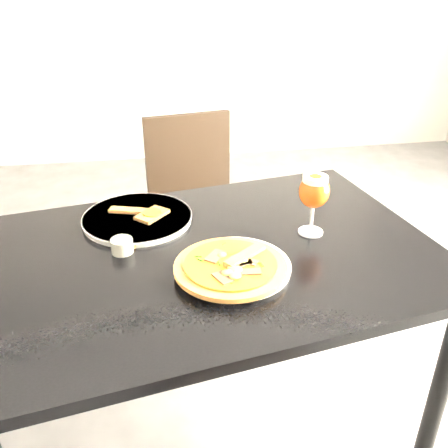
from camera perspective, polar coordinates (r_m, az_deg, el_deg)
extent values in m
cube|color=black|center=(1.31, -1.80, -3.77)|extent=(1.32, 0.99, 0.03)
cylinder|color=black|center=(1.56, 23.11, -18.18)|extent=(0.05, 0.05, 0.72)
cylinder|color=black|center=(1.78, -22.31, -11.28)|extent=(0.05, 0.05, 0.72)
cylinder|color=black|center=(1.97, 10.53, -5.29)|extent=(0.05, 0.05, 0.72)
cube|color=black|center=(2.14, -2.67, 0.04)|extent=(0.45, 0.45, 0.04)
cylinder|color=black|center=(2.09, -5.51, -7.88)|extent=(0.03, 0.03, 0.40)
cylinder|color=black|center=(2.17, 2.71, -6.32)|extent=(0.03, 0.03, 0.40)
cylinder|color=black|center=(2.35, -7.36, -3.53)|extent=(0.03, 0.03, 0.40)
cylinder|color=black|center=(2.42, 0.00, -2.29)|extent=(0.03, 0.03, 0.40)
cube|color=black|center=(2.20, -4.12, 7.50)|extent=(0.37, 0.09, 0.39)
cylinder|color=white|center=(1.23, 1.31, -4.91)|extent=(0.29, 0.29, 0.01)
cylinder|color=#935A23|center=(1.21, 0.74, -4.96)|extent=(0.27, 0.27, 0.01)
cylinder|color=#B9350F|center=(1.20, 0.74, -4.61)|extent=(0.23, 0.23, 0.01)
cube|color=#482D1F|center=(1.20, 2.13, -4.29)|extent=(0.05, 0.03, 0.00)
cube|color=#482D1F|center=(1.24, 1.52, -3.27)|extent=(0.05, 0.06, 0.00)
cube|color=#482D1F|center=(1.24, -1.29, -3.09)|extent=(0.05, 0.06, 0.00)
cube|color=#482D1F|center=(1.19, -0.65, -4.54)|extent=(0.05, 0.03, 0.00)
cube|color=#482D1F|center=(1.16, -0.09, -5.63)|extent=(0.05, 0.06, 0.00)
cube|color=#482D1F|center=(1.16, 2.94, -5.83)|extent=(0.05, 0.06, 0.00)
ellipsoid|color=#F5DD4F|center=(1.21, 1.47, -4.00)|extent=(0.03, 0.03, 0.01)
ellipsoid|color=#F5DD4F|center=(1.26, 0.28, -2.65)|extent=(0.03, 0.03, 0.01)
ellipsoid|color=#F5DD4F|center=(1.20, -0.13, -4.12)|extent=(0.03, 0.03, 0.01)
ellipsoid|color=#F5DD4F|center=(1.16, -1.91, -5.43)|extent=(0.03, 0.03, 0.01)
ellipsoid|color=#F5DD4F|center=(1.18, 0.89, -4.82)|extent=(0.03, 0.03, 0.01)
ellipsoid|color=#F5DD4F|center=(1.18, 3.86, -4.98)|extent=(0.03, 0.03, 0.01)
cube|color=#19460C|center=(1.21, 0.88, -4.09)|extent=(0.01, 0.02, 0.00)
cube|color=#19460C|center=(1.23, 0.09, -3.40)|extent=(0.01, 0.02, 0.00)
cube|color=#19460C|center=(1.24, -1.81, -3.23)|extent=(0.01, 0.02, 0.00)
cube|color=#19460C|center=(1.20, -0.63, -4.30)|extent=(0.02, 0.01, 0.00)
cube|color=#19460C|center=(1.18, -1.96, -4.93)|extent=(0.02, 0.01, 0.00)
cube|color=#19460C|center=(1.19, 0.28, -4.74)|extent=(0.02, 0.01, 0.00)
cube|color=#19460C|center=(1.16, 0.32, -5.60)|extent=(0.01, 0.02, 0.00)
cube|color=#19460C|center=(1.14, 1.93, -6.34)|extent=(0.01, 0.02, 0.00)
cube|color=#19460C|center=(1.18, 1.82, -4.96)|extent=(0.01, 0.02, 0.00)
cube|color=#19460C|center=(1.19, 3.53, -4.76)|extent=(0.02, 0.01, 0.00)
cube|color=#19460C|center=(1.20, 1.41, -4.33)|extent=(0.02, 0.01, 0.00)
cube|color=#19460C|center=(1.23, 2.10, -3.62)|extent=(0.02, 0.01, 0.00)
cube|color=#935A23|center=(1.23, 1.88, -3.35)|extent=(0.12, 0.10, 0.01)
cylinder|color=white|center=(1.47, -9.86, 0.64)|extent=(0.43, 0.43, 0.02)
cube|color=#935A23|center=(1.50, -10.82, 1.53)|extent=(0.12, 0.06, 0.01)
cube|color=#935A23|center=(1.46, -8.22, 1.07)|extent=(0.11, 0.11, 0.01)
cylinder|color=#B9350F|center=(1.46, -8.24, 1.30)|extent=(0.05, 0.05, 0.00)
cube|color=#935A23|center=(1.35, -9.92, -2.20)|extent=(0.12, 0.08, 0.01)
cylinder|color=beige|center=(1.32, -11.58, -2.45)|extent=(0.06, 0.06, 0.04)
cylinder|color=gold|center=(1.31, -11.64, -1.95)|extent=(0.05, 0.05, 0.01)
cylinder|color=silver|center=(1.41, 9.86, -0.88)|extent=(0.07, 0.07, 0.00)
cylinder|color=silver|center=(1.40, 9.99, 0.55)|extent=(0.01, 0.01, 0.07)
ellipsoid|color=#8B330D|center=(1.36, 10.28, 3.72)|extent=(0.08, 0.08, 0.10)
cylinder|color=white|center=(1.35, 10.41, 5.10)|extent=(0.07, 0.07, 0.02)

